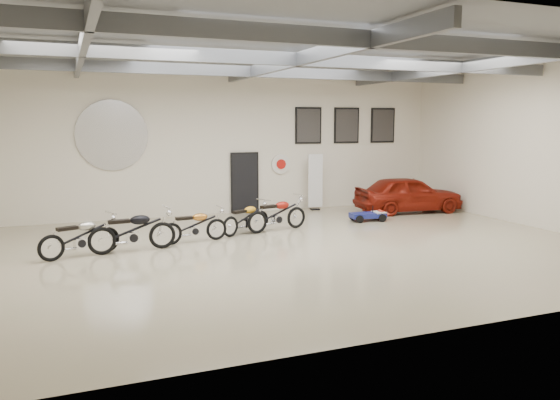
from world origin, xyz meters
name	(u,v)px	position (x,y,z in m)	size (l,w,h in m)	color
floor	(297,248)	(0.00, 0.00, 0.00)	(16.00, 12.00, 0.01)	tan
ceiling	(298,49)	(0.00, 0.00, 5.00)	(16.00, 12.00, 0.01)	slate
back_wall	(230,143)	(0.00, 6.00, 2.50)	(16.00, 0.02, 5.00)	#EFE5CE
right_wall	(539,146)	(8.00, 0.00, 2.50)	(0.02, 12.00, 5.00)	#EFE5CE
ceiling_beams	(298,59)	(0.00, 0.00, 4.75)	(15.80, 11.80, 0.32)	#5B5E63
door	(245,183)	(0.50, 5.95, 1.05)	(0.92, 0.08, 2.10)	black
logo_plaque	(112,135)	(-4.00, 5.95, 2.80)	(2.30, 0.06, 1.16)	silver
poster_left	(308,126)	(3.00, 5.96, 3.10)	(1.05, 0.08, 1.35)	black
poster_mid	(347,125)	(4.60, 5.96, 3.10)	(1.05, 0.08, 1.35)	black
poster_right	(383,125)	(6.20, 5.96, 3.10)	(1.05, 0.08, 1.35)	black
oil_sign	(281,164)	(1.90, 5.95, 1.70)	(0.72, 0.10, 0.72)	white
banner_stand	(315,183)	(3.09, 5.50, 1.00)	(0.54, 0.22, 2.00)	white
motorcycle_silver	(80,236)	(-5.22, 1.11, 0.51)	(1.97, 0.61, 1.02)	silver
motorcycle_black	(133,230)	(-3.97, 1.18, 0.55)	(2.13, 0.66, 1.11)	silver
motorcycle_gold	(194,225)	(-2.31, 1.66, 0.48)	(1.83, 0.57, 0.95)	silver
motorcycle_yellow	(246,218)	(-0.64, 2.28, 0.47)	(1.83, 0.57, 0.95)	silver
motorcycle_red	(277,213)	(0.36, 2.33, 0.53)	(2.03, 0.63, 1.06)	silver
go_kart	(371,213)	(3.83, 2.74, 0.26)	(1.42, 0.64, 0.52)	navy
vintage_car	(408,194)	(6.00, 3.81, 0.66)	(3.86, 1.56, 1.32)	maroon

